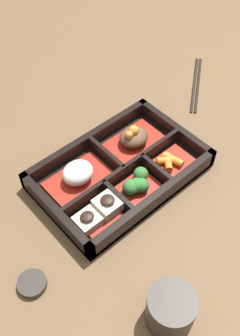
{
  "coord_description": "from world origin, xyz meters",
  "views": [
    {
      "loc": [
        -0.32,
        -0.36,
        0.61
      ],
      "look_at": [
        0.0,
        0.0,
        0.03
      ],
      "focal_mm": 42.0,
      "sensor_mm": 36.0,
      "label": 1
    }
  ],
  "objects_px": {
    "tea_cup": "(171,309)",
    "sauce_dish": "(32,283)",
    "chopsticks": "(196,83)",
    "bowl_rice": "(78,175)"
  },
  "relations": [
    {
      "from": "tea_cup",
      "to": "sauce_dish",
      "type": "distance_m",
      "value": 0.22
    },
    {
      "from": "bowl_rice",
      "to": "sauce_dish",
      "type": "xyz_separation_m",
      "value": [
        -0.18,
        -0.11,
        -0.02
      ]
    },
    {
      "from": "bowl_rice",
      "to": "sauce_dish",
      "type": "height_order",
      "value": "bowl_rice"
    },
    {
      "from": "chopsticks",
      "to": "tea_cup",
      "type": "bearing_deg",
      "value": -142.85
    },
    {
      "from": "chopsticks",
      "to": "bowl_rice",
      "type": "bearing_deg",
      "value": -172.94
    },
    {
      "from": "tea_cup",
      "to": "sauce_dish",
      "type": "xyz_separation_m",
      "value": [
        -0.13,
        0.18,
        -0.03
      ]
    },
    {
      "from": "chopsticks",
      "to": "sauce_dish",
      "type": "relative_size",
      "value": 3.64
    },
    {
      "from": "chopsticks",
      "to": "sauce_dish",
      "type": "bearing_deg",
      "value": -164.47
    },
    {
      "from": "sauce_dish",
      "to": "chopsticks",
      "type": "bearing_deg",
      "value": 15.53
    },
    {
      "from": "bowl_rice",
      "to": "chopsticks",
      "type": "xyz_separation_m",
      "value": [
        0.4,
        0.05,
        -0.02
      ]
    }
  ]
}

